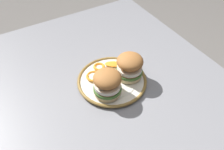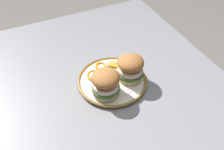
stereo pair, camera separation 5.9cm
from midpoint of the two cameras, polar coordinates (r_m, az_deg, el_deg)
dining_table at (r=0.98m, az=3.02°, el=-9.21°), size 1.27×0.92×0.77m
dinner_plate at (r=0.94m, az=1.81°, el=-1.38°), size 0.27×0.27×0.02m
sandwich_half_left at (r=0.91m, az=6.24°, el=1.85°), size 0.13×0.13×0.10m
sandwich_half_right at (r=0.85m, az=0.46°, el=-1.90°), size 0.12×0.12×0.10m
orange_peel_curled at (r=0.98m, az=-1.01°, el=2.12°), size 0.06×0.06×0.01m
orange_peel_strip_long at (r=0.99m, az=2.50°, el=2.55°), size 0.07×0.08×0.01m
orange_peel_strip_short at (r=0.94m, az=0.81°, el=0.22°), size 0.07×0.05×0.01m
orange_peel_small_curl at (r=0.94m, az=-2.55°, el=-0.08°), size 0.08×0.08×0.01m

